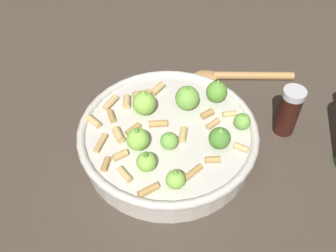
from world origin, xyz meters
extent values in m
plane|color=#42382D|center=(0.00, 0.00, 0.00)|extent=(2.40, 2.40, 0.00)
cylinder|color=beige|center=(0.00, 0.00, 0.02)|extent=(0.28, 0.28, 0.05)
torus|color=beige|center=(0.00, 0.00, 0.05)|extent=(0.30, 0.30, 0.01)
sphere|color=#75B247|center=(-0.07, 0.10, 0.06)|extent=(0.03, 0.03, 0.03)
cone|color=#609E38|center=(-0.07, 0.10, 0.08)|extent=(0.01, 0.01, 0.01)
sphere|color=#8CC64C|center=(0.09, 0.06, 0.06)|extent=(0.03, 0.03, 0.03)
cone|color=#75B247|center=(0.09, 0.06, 0.08)|extent=(0.01, 0.01, 0.01)
sphere|color=#4C8933|center=(-0.01, 0.08, 0.07)|extent=(0.03, 0.03, 0.03)
cone|color=#75B247|center=(-0.01, 0.08, 0.08)|extent=(0.02, 0.02, 0.01)
sphere|color=#8CC64C|center=(-0.02, -0.06, 0.07)|extent=(0.04, 0.04, 0.04)
cone|color=#8CC64C|center=(-0.02, -0.06, 0.09)|extent=(0.02, 0.02, 0.02)
sphere|color=#75B247|center=(0.03, 0.02, 0.06)|extent=(0.03, 0.03, 0.03)
cone|color=#609E38|center=(0.03, 0.02, 0.08)|extent=(0.01, 0.01, 0.01)
sphere|color=#75B247|center=(-0.06, 0.00, 0.07)|extent=(0.04, 0.04, 0.04)
cone|color=#609E38|center=(-0.06, 0.00, 0.09)|extent=(0.02, 0.02, 0.01)
sphere|color=#609E38|center=(-0.11, 0.04, 0.07)|extent=(0.04, 0.04, 0.04)
cone|color=#75B247|center=(-0.11, 0.04, 0.09)|extent=(0.01, 0.01, 0.02)
sphere|color=#8CC64C|center=(0.08, 0.01, 0.06)|extent=(0.03, 0.03, 0.03)
cone|color=#4C8933|center=(0.08, 0.01, 0.08)|extent=(0.01, 0.01, 0.01)
sphere|color=#8CC64C|center=(0.05, -0.02, 0.07)|extent=(0.04, 0.04, 0.04)
cone|color=#609E38|center=(0.05, -0.02, 0.09)|extent=(0.01, 0.01, 0.02)
cylinder|color=tan|center=(0.00, 0.03, 0.06)|extent=(0.03, 0.02, 0.01)
cylinder|color=tan|center=(0.08, -0.07, 0.05)|extent=(0.04, 0.02, 0.01)
cylinder|color=tan|center=(-0.07, -0.06, 0.06)|extent=(0.03, 0.01, 0.01)
cylinder|color=tan|center=(0.00, -0.02, 0.05)|extent=(0.03, 0.03, 0.01)
cylinder|color=tan|center=(0.12, 0.04, 0.05)|extent=(0.03, 0.02, 0.01)
cylinder|color=tan|center=(0.11, -0.01, 0.05)|extent=(0.02, 0.03, 0.01)
cylinder|color=tan|center=(-0.06, 0.04, 0.06)|extent=(0.03, 0.02, 0.01)
cylinder|color=tan|center=(-0.08, 0.07, 0.05)|extent=(0.02, 0.02, 0.01)
cylinder|color=tan|center=(-0.02, -0.09, 0.06)|extent=(0.03, 0.02, 0.01)
cylinder|color=tan|center=(-0.04, -0.08, 0.06)|extent=(0.03, 0.03, 0.01)
cylinder|color=tan|center=(0.11, -0.04, 0.05)|extent=(0.02, 0.02, 0.01)
cylinder|color=tan|center=(0.05, -0.06, 0.06)|extent=(0.03, 0.03, 0.01)
cylinder|color=tan|center=(0.03, -0.09, 0.05)|extent=(0.02, 0.02, 0.01)
cylinder|color=tan|center=(0.06, 0.08, 0.05)|extent=(0.03, 0.02, 0.01)
cylinder|color=tan|center=(0.02, 0.09, 0.05)|extent=(0.02, 0.02, 0.01)
cylinder|color=tan|center=(0.00, -0.12, 0.05)|extent=(0.03, 0.01, 0.01)
cylinder|color=tan|center=(-0.02, 0.12, 0.05)|extent=(0.01, 0.02, 0.01)
cylinder|color=tan|center=(0.03, -0.05, 0.05)|extent=(0.03, 0.02, 0.01)
cylinder|color=tan|center=(-0.05, 0.06, 0.05)|extent=(0.03, 0.02, 0.01)
cylinder|color=tan|center=(0.05, -0.11, 0.05)|extent=(0.02, 0.03, 0.01)
cylinder|color=tan|center=(0.09, -0.03, 0.05)|extent=(0.03, 0.02, 0.01)
cylinder|color=#33140F|center=(-0.14, 0.15, 0.04)|extent=(0.04, 0.04, 0.08)
cylinder|color=silver|center=(-0.14, 0.15, 0.09)|extent=(0.04, 0.04, 0.01)
cylinder|color=#B2844C|center=(-0.25, 0.05, 0.01)|extent=(0.10, 0.15, 0.02)
ellipsoid|color=#B2844C|center=(-0.20, -0.03, 0.01)|extent=(0.06, 0.06, 0.01)
camera|label=1|loc=(0.35, 0.21, 0.51)|focal=40.61mm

